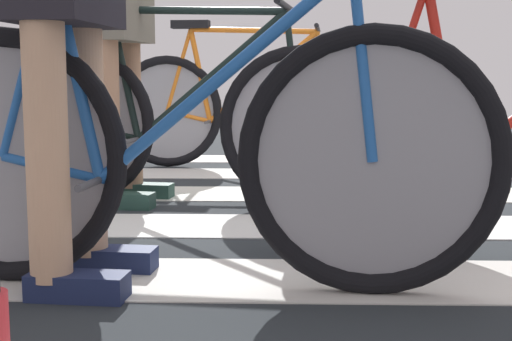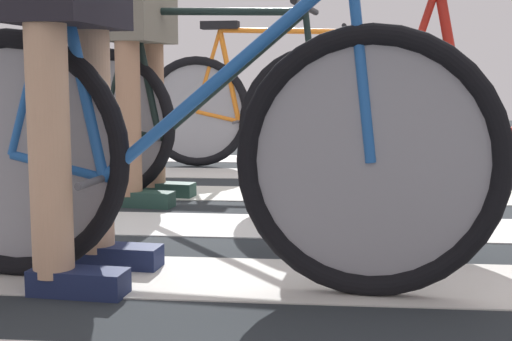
{
  "view_description": "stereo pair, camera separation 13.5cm",
  "coord_description": "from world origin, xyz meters",
  "views": [
    {
      "loc": [
        -0.3,
        -2.95,
        0.6
      ],
      "look_at": [
        -0.35,
        -1.02,
        0.34
      ],
      "focal_mm": 49.98,
      "sensor_mm": 36.0,
      "label": 1
    },
    {
      "loc": [
        -0.16,
        -2.95,
        0.6
      ],
      "look_at": [
        -0.35,
        -1.02,
        0.34
      ],
      "focal_mm": 49.98,
      "sensor_mm": 36.0,
      "label": 2
    }
  ],
  "objects": [
    {
      "name": "cyclist_3_of_4",
      "position": [
        -1.01,
        0.29,
        0.68
      ],
      "size": [
        0.37,
        0.44,
        1.02
      ],
      "rotation": [
        0.0,
        0.0,
        -0.16
      ],
      "color": "#A87A5B",
      "rests_on": "ground"
    },
    {
      "name": "ground",
      "position": [
        0.0,
        0.0,
        0.01
      ],
      "size": [
        18.0,
        14.0,
        0.02
      ],
      "color": "#23282C"
    },
    {
      "name": "bicycle_1_of_4",
      "position": [
        -0.56,
        -1.04,
        0.41
      ],
      "size": [
        1.73,
        0.52,
        0.93
      ],
      "rotation": [
        0.0,
        0.0,
        -0.1
      ],
      "color": "black",
      "rests_on": "ground"
    },
    {
      "name": "cyclist_1_of_4",
      "position": [
        -0.87,
        -1.01,
        0.66
      ],
      "size": [
        0.35,
        0.43,
        1.0
      ],
      "rotation": [
        0.0,
        0.0,
        -0.1
      ],
      "color": "tan",
      "rests_on": "ground"
    },
    {
      "name": "bicycle_4_of_4",
      "position": [
        -0.49,
        1.59,
        0.41
      ],
      "size": [
        1.73,
        0.52,
        0.93
      ],
      "rotation": [
        0.0,
        0.0,
        -0.08
      ],
      "color": "black",
      "rests_on": "ground"
    },
    {
      "name": "bicycle_3_of_4",
      "position": [
        -0.7,
        0.24,
        0.41
      ],
      "size": [
        1.72,
        0.53,
        0.93
      ],
      "rotation": [
        0.0,
        0.0,
        -0.16
      ],
      "color": "black",
      "rests_on": "ground"
    },
    {
      "name": "crosswalk_markings",
      "position": [
        0.01,
        0.16,
        0.02
      ],
      "size": [
        5.41,
        4.22,
        0.0
      ],
      "color": "silver",
      "rests_on": "ground"
    }
  ]
}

